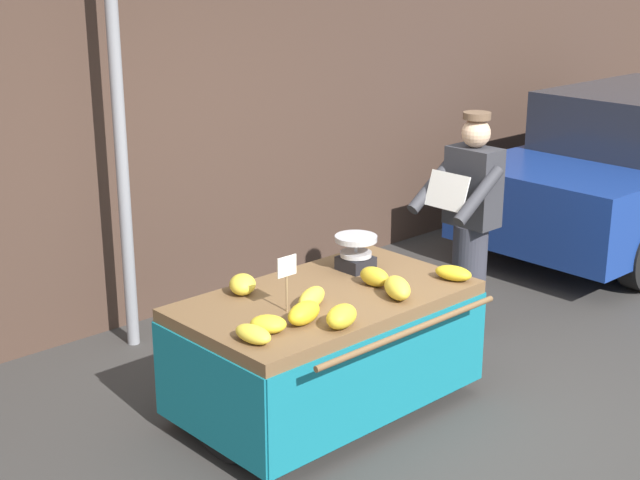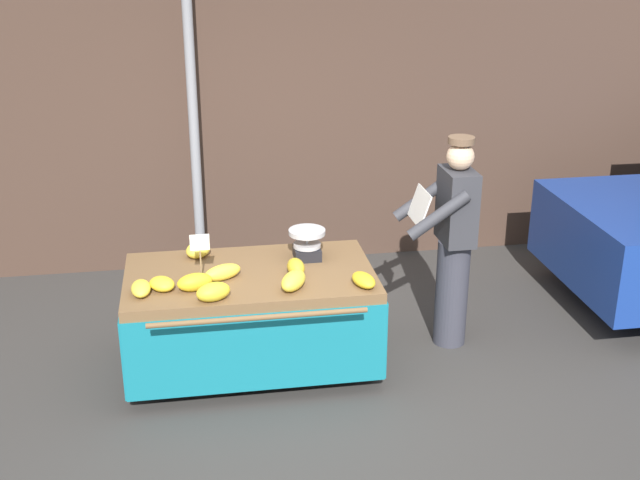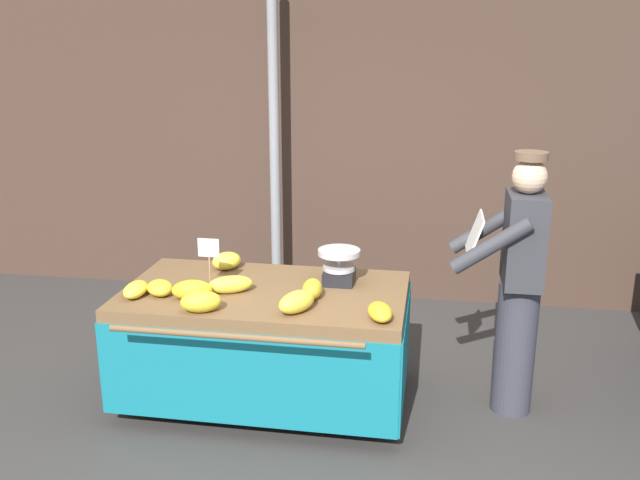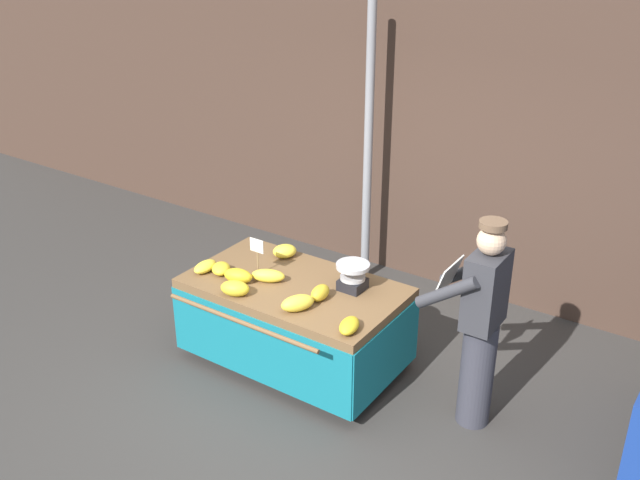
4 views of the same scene
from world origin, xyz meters
TOP-DOWN VIEW (x-y plane):
  - ground_plane at (0.00, 0.00)m, footprint 60.00×60.00m
  - back_wall at (0.00, 2.84)m, footprint 16.00×0.24m
  - street_pole at (-0.76, 2.39)m, footprint 0.09×0.09m
  - banana_cart at (-0.42, 0.64)m, footprint 1.85×1.25m
  - weighing_scale at (0.04, 0.84)m, footprint 0.28×0.28m
  - price_sign at (-0.77, 0.60)m, footprint 0.14×0.01m
  - banana_bunch_0 at (-0.09, 0.55)m, footprint 0.14×0.22m
  - banana_bunch_1 at (-1.20, 0.39)m, footprint 0.14×0.25m
  - banana_bunch_2 at (0.36, 0.27)m, footprint 0.20×0.27m
  - banana_bunch_3 at (-0.70, 0.21)m, footprint 0.28×0.23m
  - banana_bunch_4 at (-0.62, 0.55)m, footprint 0.31×0.24m
  - banana_bunch_5 at (-0.82, 0.39)m, footprint 0.28×0.19m
  - banana_bunch_6 at (-0.14, 0.30)m, footprint 0.26×0.31m
  - banana_bunch_7 at (-0.79, 1.00)m, footprint 0.26×0.27m
  - banana_bunch_8 at (-1.05, 0.44)m, footprint 0.25×0.26m
  - vendor_person at (1.18, 0.79)m, footprint 0.58×0.51m

SIDE VIEW (x-z plane):
  - ground_plane at x=0.00m, z-range 0.00..0.00m
  - banana_cart at x=-0.42m, z-range 0.19..0.98m
  - banana_bunch_1 at x=-1.20m, z-range 0.80..0.89m
  - banana_bunch_2 at x=0.36m, z-range 0.80..0.89m
  - banana_bunch_8 at x=-1.05m, z-range 0.80..0.89m
  - banana_bunch_4 at x=-0.62m, z-range 0.80..0.91m
  - banana_bunch_0 at x=-0.09m, z-range 0.80..0.92m
  - banana_bunch_7 at x=-0.79m, z-range 0.80..0.92m
  - banana_bunch_5 at x=-0.82m, z-range 0.80..0.92m
  - banana_bunch_6 at x=-0.14m, z-range 0.80..0.92m
  - banana_bunch_3 at x=-0.70m, z-range 0.80..0.92m
  - vendor_person at x=1.18m, z-range 0.02..1.73m
  - weighing_scale at x=0.04m, z-range 0.80..1.03m
  - price_sign at x=-0.77m, z-range 0.87..1.21m
  - street_pole at x=-0.76m, z-range 0.00..2.93m
  - back_wall at x=0.00m, z-range 0.00..3.53m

